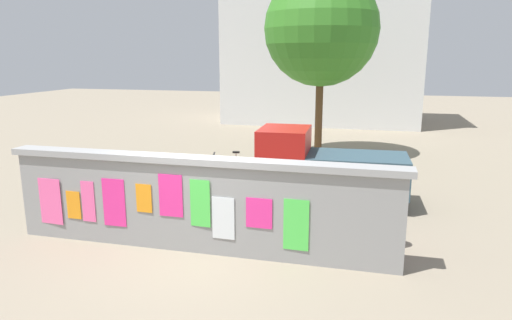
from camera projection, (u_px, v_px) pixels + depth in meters
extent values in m
plane|color=gray|center=(281.00, 160.00, 16.29)|extent=(60.00, 60.00, 0.00)
cube|color=gray|center=(197.00, 207.00, 8.54)|extent=(7.41, 0.30, 1.69)
cube|color=#989898|center=(196.00, 160.00, 8.34)|extent=(7.61, 0.42, 0.12)
cube|color=#F9599E|center=(50.00, 201.00, 9.14)|extent=(0.52, 0.04, 0.94)
cube|color=orange|center=(74.00, 205.00, 9.02)|extent=(0.31, 0.02, 0.56)
cube|color=#F9599E|center=(88.00, 202.00, 8.92)|extent=(0.28, 0.01, 0.81)
cube|color=#F42D8C|center=(114.00, 203.00, 8.78)|extent=(0.47, 0.02, 0.94)
cube|color=orange|center=(144.00, 198.00, 8.60)|extent=(0.32, 0.02, 0.55)
cube|color=#F42D8C|center=(171.00, 196.00, 8.45)|extent=(0.47, 0.01, 0.80)
cube|color=#4CD84C|center=(200.00, 203.00, 8.33)|extent=(0.39, 0.03, 0.88)
cube|color=silver|center=(223.00, 218.00, 8.28)|extent=(0.42, 0.02, 0.79)
cube|color=#F42D8C|center=(259.00, 213.00, 8.08)|extent=(0.48, 0.02, 0.55)
cube|color=#4CD84C|center=(296.00, 225.00, 7.96)|extent=(0.45, 0.02, 0.92)
cylinder|color=black|center=(275.00, 193.00, 11.11)|extent=(0.71, 0.22, 0.70)
cylinder|color=black|center=(284.00, 180.00, 12.35)|extent=(0.71, 0.22, 0.70)
cylinder|color=black|center=(382.00, 200.00, 10.59)|extent=(0.71, 0.22, 0.70)
cylinder|color=black|center=(380.00, 185.00, 11.83)|extent=(0.71, 0.22, 0.70)
cube|color=red|center=(284.00, 158.00, 11.54)|extent=(1.25, 1.54, 1.50)
cube|color=#334C59|center=(357.00, 173.00, 11.23)|extent=(2.45, 1.58, 0.90)
cylinder|color=black|center=(147.00, 191.00, 11.51)|extent=(0.61, 0.19, 0.60)
cylinder|color=black|center=(105.00, 185.00, 12.00)|extent=(0.61, 0.21, 0.60)
cube|color=silver|center=(125.00, 177.00, 11.69)|extent=(1.02, 0.39, 0.32)
cube|color=black|center=(118.00, 170.00, 11.73)|extent=(0.59, 0.30, 0.10)
cube|color=#262626|center=(142.00, 169.00, 11.42)|extent=(0.12, 0.56, 0.03)
cylinder|color=black|center=(213.00, 173.00, 13.15)|extent=(0.65, 0.21, 0.66)
cylinder|color=black|center=(249.00, 173.00, 13.16)|extent=(0.65, 0.21, 0.66)
cube|color=silver|center=(231.00, 167.00, 13.12)|extent=(0.93, 0.28, 0.06)
cylinder|color=silver|center=(236.00, 159.00, 13.07)|extent=(0.04, 0.04, 0.40)
cube|color=black|center=(236.00, 152.00, 13.03)|extent=(0.21, 0.13, 0.05)
cube|color=black|center=(214.00, 154.00, 13.03)|extent=(0.15, 0.44, 0.03)
cylinder|color=black|center=(218.00, 205.00, 10.32)|extent=(0.66, 0.05, 0.66)
cylinder|color=black|center=(175.00, 201.00, 10.57)|extent=(0.66, 0.05, 0.66)
cube|color=gold|center=(196.00, 195.00, 10.41)|extent=(0.95, 0.05, 0.06)
cylinder|color=gold|center=(190.00, 186.00, 10.39)|extent=(0.03, 0.03, 0.40)
cube|color=black|center=(189.00, 177.00, 10.35)|extent=(0.20, 0.08, 0.05)
cube|color=black|center=(216.00, 181.00, 10.21)|extent=(0.04, 0.44, 0.03)
cylinder|color=#BF6626|center=(123.00, 209.00, 9.84)|extent=(0.12, 0.12, 0.80)
cylinder|color=#BF6626|center=(119.00, 207.00, 9.96)|extent=(0.12, 0.12, 0.80)
cylinder|color=#3F994C|center=(119.00, 176.00, 9.75)|extent=(0.47, 0.47, 0.60)
sphere|color=#8C664C|center=(118.00, 158.00, 9.66)|extent=(0.22, 0.22, 0.22)
cylinder|color=#D83F72|center=(381.00, 229.00, 8.71)|extent=(0.12, 0.12, 0.80)
cylinder|color=#D83F72|center=(375.00, 231.00, 8.59)|extent=(0.12, 0.12, 0.80)
cylinder|color=purple|center=(380.00, 194.00, 8.50)|extent=(0.47, 0.47, 0.60)
sphere|color=#8C664C|center=(382.00, 173.00, 8.41)|extent=(0.22, 0.22, 0.22)
cylinder|color=brown|center=(319.00, 113.00, 16.68)|extent=(0.27, 0.27, 3.12)
sphere|color=#347A22|center=(321.00, 29.00, 16.03)|extent=(4.00, 4.00, 4.00)
cube|color=silver|center=(324.00, 54.00, 25.29)|extent=(10.24, 5.49, 7.36)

